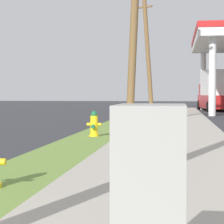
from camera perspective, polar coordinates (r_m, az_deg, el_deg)
fire_hydrant_second at (r=13.90m, az=-2.14°, el=-1.58°), size 0.42×0.38×0.74m
fire_hydrant_third at (r=22.63m, az=1.80°, el=-0.10°), size 0.42×0.37×0.74m
utility_pole_midground at (r=20.20m, az=2.75°, el=13.18°), size 1.40×0.40×10.00m
utility_pole_background at (r=36.66m, az=4.27°, el=7.00°), size 1.47×0.95×8.41m
utility_cabinet at (r=2.94m, az=4.62°, el=-11.59°), size 0.47×0.68×1.19m
truck_red_at_forecourt at (r=38.21m, az=12.25°, el=2.38°), size 2.63×6.55×3.11m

